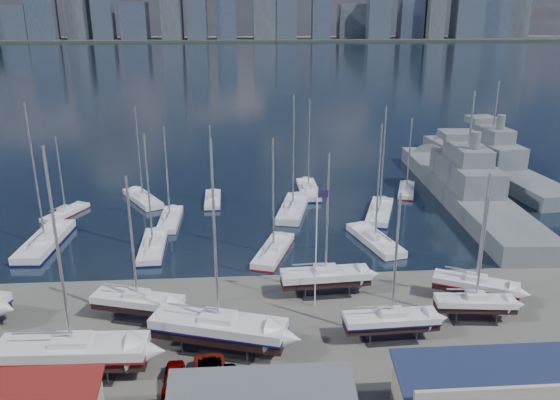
{
  "coord_description": "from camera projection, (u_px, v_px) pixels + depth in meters",
  "views": [
    {
      "loc": [
        -0.88,
        -54.05,
        27.23
      ],
      "look_at": [
        3.46,
        8.0,
        6.01
      ],
      "focal_mm": 35.0,
      "sensor_mm": 36.0,
      "label": 1
    }
  ],
  "objects": [
    {
      "name": "car_d",
      "position": [
        301.0,
        396.0,
        39.9
      ],
      "size": [
        2.26,
        5.32,
        1.53
      ],
      "primitive_type": "imported",
      "rotation": [
        0.0,
        0.0,
        0.02
      ],
      "color": "gray",
      "rests_on": "ground"
    },
    {
      "name": "sailboat_moored_0",
      "position": [
        46.0,
        243.0,
        67.55
      ],
      "size": [
        4.08,
        12.59,
        18.59
      ],
      "rotation": [
        0.0,
        0.0,
        1.52
      ],
      "color": "black",
      "rests_on": "water"
    },
    {
      "name": "sailboat_cradle_4",
      "position": [
        326.0,
        277.0,
        55.3
      ],
      "size": [
        9.18,
        3.14,
        14.83
      ],
      "rotation": [
        0.0,
        0.0,
        0.07
      ],
      "color": "#2D2D33",
      "rests_on": "ground"
    },
    {
      "name": "sailboat_moored_1",
      "position": [
        66.0,
        213.0,
        77.78
      ],
      "size": [
        5.27,
        8.23,
        11.97
      ],
      "rotation": [
        0.0,
        0.0,
        1.16
      ],
      "color": "black",
      "rests_on": "water"
    },
    {
      "name": "sailboat_moored_3",
      "position": [
        153.0,
        248.0,
        66.34
      ],
      "size": [
        3.26,
        10.22,
        15.12
      ],
      "rotation": [
        0.0,
        0.0,
        1.61
      ],
      "color": "black",
      "rests_on": "water"
    },
    {
      "name": "sailboat_moored_10",
      "position": [
        380.0,
        213.0,
        77.79
      ],
      "size": [
        6.46,
        11.31,
        16.31
      ],
      "rotation": [
        0.0,
        0.0,
        1.24
      ],
      "color": "black",
      "rests_on": "water"
    },
    {
      "name": "car_c",
      "position": [
        211.0,
        376.0,
        42.15
      ],
      "size": [
        3.16,
        5.64,
        1.49
      ],
      "primitive_type": "imported",
      "rotation": [
        0.0,
        0.0,
        0.13
      ],
      "color": "gray",
      "rests_on": "ground"
    },
    {
      "name": "sailboat_cradle_2",
      "position": [
        138.0,
        301.0,
        50.57
      ],
      "size": [
        8.88,
        4.75,
        14.12
      ],
      "rotation": [
        0.0,
        0.0,
        -0.29
      ],
      "color": "#2D2D33",
      "rests_on": "ground"
    },
    {
      "name": "car_a",
      "position": [
        174.0,
        379.0,
        41.84
      ],
      "size": [
        1.77,
        4.14,
        1.39
      ],
      "primitive_type": "imported",
      "rotation": [
        0.0,
        0.0,
        0.03
      ],
      "color": "gray",
      "rests_on": "ground"
    },
    {
      "name": "skyline",
      "position": [
        233.0,
        2.0,
        569.55
      ],
      "size": [
        639.14,
        43.8,
        107.69
      ],
      "color": "#475166",
      "rests_on": "far_shore"
    },
    {
      "name": "naval_ship_west",
      "position": [
        488.0,
        163.0,
        98.57
      ],
      "size": [
        10.5,
        43.27,
        17.86
      ],
      "rotation": [
        0.0,
        0.0,
        1.66
      ],
      "color": "slate",
      "rests_on": "water"
    },
    {
      "name": "sailboat_moored_2",
      "position": [
        143.0,
        200.0,
        83.45
      ],
      "size": [
        7.48,
        10.15,
        15.23
      ],
      "rotation": [
        0.0,
        0.0,
        2.09
      ],
      "color": "black",
      "rests_on": "water"
    },
    {
      "name": "water",
      "position": [
        242.0,
        60.0,
        343.16
      ],
      "size": [
        1400.0,
        600.0,
        0.4
      ],
      "primitive_type": "cube",
      "color": "#182A38",
      "rests_on": "ground"
    },
    {
      "name": "naval_ship_east",
      "position": [
        463.0,
        189.0,
        83.96
      ],
      "size": [
        10.0,
        48.54,
        18.34
      ],
      "rotation": [
        0.0,
        0.0,
        1.52
      ],
      "color": "slate",
      "rests_on": "water"
    },
    {
      "name": "sailboat_cradle_1",
      "position": [
        73.0,
        352.0,
        42.6
      ],
      "size": [
        11.82,
        3.66,
        18.72
      ],
      "rotation": [
        0.0,
        0.0,
        -0.03
      ],
      "color": "#2D2D33",
      "rests_on": "ground"
    },
    {
      "name": "ground",
      "position": [
        256.0,
        325.0,
        50.44
      ],
      "size": [
        1400.0,
        1400.0,
        0.0
      ],
      "primitive_type": "plane",
      "color": "#605E59",
      "rests_on": "ground"
    },
    {
      "name": "sailboat_cradle_5",
      "position": [
        391.0,
        320.0,
        47.51
      ],
      "size": [
        8.4,
        2.66,
        13.62
      ],
      "rotation": [
        0.0,
        0.0,
        0.04
      ],
      "color": "#2D2D33",
      "rests_on": "ground"
    },
    {
      "name": "sailboat_cradle_7",
      "position": [
        475.0,
        303.0,
        50.53
      ],
      "size": [
        7.46,
        2.81,
        12.2
      ],
      "rotation": [
        0.0,
        0.0,
        -0.11
      ],
      "color": "#2D2D33",
      "rests_on": "ground"
    },
    {
      "name": "sailboat_moored_6",
      "position": [
        273.0,
        252.0,
        65.09
      ],
      "size": [
        5.85,
        10.31,
        14.87
      ],
      "rotation": [
        0.0,
        0.0,
        1.24
      ],
      "color": "black",
      "rests_on": "water"
    },
    {
      "name": "sailboat_moored_11",
      "position": [
        406.0,
        191.0,
        87.64
      ],
      "size": [
        4.89,
        8.74,
        12.6
      ],
      "rotation": [
        0.0,
        0.0,
        1.25
      ],
      "color": "black",
      "rests_on": "water"
    },
    {
      "name": "car_b",
      "position": [
        214.0,
        375.0,
        42.3
      ],
      "size": [
        4.35,
        2.67,
        1.35
      ],
      "primitive_type": "imported",
      "rotation": [
        0.0,
        0.0,
        1.9
      ],
      "color": "gray",
      "rests_on": "ground"
    },
    {
      "name": "sailboat_cradle_3",
      "position": [
        218.0,
        328.0,
        45.93
      ],
      "size": [
        11.99,
        6.58,
        18.47
      ],
      "rotation": [
        0.0,
        0.0,
        -0.31
      ],
      "color": "#2D2D33",
      "rests_on": "ground"
    },
    {
      "name": "sailboat_moored_7",
      "position": [
        293.0,
        210.0,
        78.93
      ],
      "size": [
        5.94,
        12.16,
        17.69
      ],
      "rotation": [
        0.0,
        0.0,
        1.33
      ],
      "color": "black",
      "rests_on": "water"
    },
    {
      "name": "sailboat_moored_8",
      "position": [
        308.0,
        191.0,
        87.57
      ],
      "size": [
        2.99,
        10.53,
        15.73
      ],
      "rotation": [
        0.0,
        0.0,
        1.57
      ],
      "color": "black",
      "rests_on": "water"
    },
    {
      "name": "sailboat_moored_5",
      "position": [
        213.0,
        200.0,
        83.23
      ],
      "size": [
        2.54,
        8.39,
        12.47
      ],
      "rotation": [
        0.0,
        0.0,
        1.6
      ],
      "color": "black",
      "rests_on": "water"
    },
    {
      "name": "flagpole",
      "position": [
        317.0,
        240.0,
        51.33
      ],
      "size": [
        1.08,
        0.12,
        12.27
      ],
      "color": "white",
      "rests_on": "ground"
    },
    {
      "name": "sailboat_moored_9",
      "position": [
        375.0,
        241.0,
        68.12
      ],
      "size": [
        5.56,
        10.94,
        15.92
      ],
      "rotation": [
        0.0,
        0.0,
        1.83
      ],
      "color": "black",
      "rests_on": "water"
    },
    {
      "name": "sailboat_moored_4",
      "position": [
        170.0,
        221.0,
        75.03
      ],
      "size": [
        2.66,
        9.3,
        14.02
      ],
      "rotation": [
        0.0,
        0.0,
        1.56
      ],
      "color": "black",
      "rests_on": "water"
    },
    {
      "name": "sailboat_cradle_6",
      "position": [
        476.0,
        285.0,
        53.75
      ],
      "size": [
        8.31,
        5.71,
        13.4
      ],
      "rotation": [
        0.0,
        0.0,
        -0.47
      ],
      "color": "#2D2D33",
      "rests_on": "ground"
    },
    {
      "name": "far_shore",
      "position": [
        241.0,
        40.0,
        588.23
      ],
      "size": [
        1400.0,
        80.0,
        2.2
      ],
      "primitive_type": "cube",
      "color": "#2D332D",
      "rests_on": "ground"
    }
  ]
}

